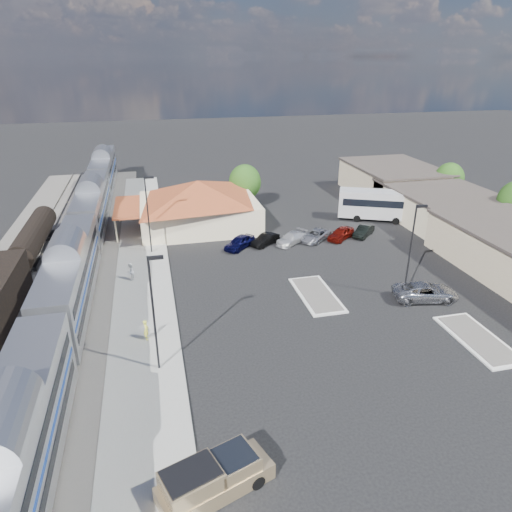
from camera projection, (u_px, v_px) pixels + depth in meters
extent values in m
plane|color=black|center=(282.00, 311.00, 40.70)|extent=(280.00, 280.00, 0.00)
cube|color=#4C4944|center=(47.00, 294.00, 43.41)|extent=(16.00, 100.00, 0.12)
cube|color=gray|center=(144.00, 293.00, 43.50)|extent=(5.50, 92.00, 0.18)
cube|color=silver|center=(11.00, 467.00, 21.50)|extent=(3.00, 20.00, 5.00)
cube|color=black|center=(23.00, 508.00, 22.60)|extent=(2.20, 16.00, 0.60)
cube|color=silver|center=(71.00, 276.00, 40.22)|extent=(3.00, 20.00, 5.00)
cube|color=black|center=(76.00, 303.00, 41.33)|extent=(2.20, 16.00, 0.60)
cube|color=silver|center=(93.00, 206.00, 58.95)|extent=(3.00, 20.00, 5.00)
cube|color=black|center=(96.00, 226.00, 60.05)|extent=(2.20, 16.00, 0.60)
cube|color=silver|center=(104.00, 170.00, 77.68)|extent=(3.00, 20.00, 5.00)
cube|color=black|center=(106.00, 186.00, 78.78)|extent=(2.20, 16.00, 0.60)
cylinder|color=black|center=(33.00, 235.00, 52.05)|extent=(2.80, 14.00, 2.80)
cube|color=black|center=(36.00, 250.00, 52.78)|extent=(2.20, 12.00, 0.60)
cube|color=beige|center=(199.00, 213.00, 60.43)|extent=(15.00, 12.00, 3.60)
pyramid|color=brown|center=(198.00, 190.00, 59.19)|extent=(15.30, 12.24, 2.60)
cube|color=brown|center=(127.00, 207.00, 57.92)|extent=(3.20, 9.60, 0.25)
cube|color=#C6B28C|center=(443.00, 208.00, 61.81)|extent=(12.00, 18.00, 4.00)
cube|color=#3F3833|center=(446.00, 193.00, 60.95)|extent=(12.40, 18.40, 0.30)
cube|color=#C6B28C|center=(393.00, 181.00, 74.20)|extent=(12.00, 16.00, 4.50)
cube|color=#3F3833|center=(394.00, 166.00, 73.23)|extent=(12.40, 16.40, 0.30)
cube|color=silver|center=(317.00, 295.00, 43.29)|extent=(3.30, 7.50, 0.15)
cube|color=#4C4944|center=(317.00, 294.00, 43.26)|extent=(2.70, 6.90, 0.10)
cube|color=silver|center=(478.00, 339.00, 36.47)|extent=(3.30, 7.50, 0.15)
cube|color=#4C4944|center=(478.00, 338.00, 36.43)|extent=(2.70, 6.90, 0.10)
cylinder|color=black|center=(154.00, 316.00, 31.24)|extent=(0.16, 0.16, 9.00)
cube|color=black|center=(156.00, 258.00, 29.60)|extent=(1.00, 0.25, 0.22)
cylinder|color=black|center=(148.00, 216.00, 50.85)|extent=(0.16, 0.16, 9.00)
cube|color=black|center=(149.00, 178.00, 49.21)|extent=(1.00, 0.25, 0.22)
cylinder|color=black|center=(410.00, 253.00, 41.41)|extent=(0.16, 0.16, 9.00)
cube|color=black|center=(422.00, 206.00, 39.77)|extent=(1.00, 0.25, 0.22)
cylinder|color=#382314|center=(446.00, 194.00, 70.50)|extent=(0.30, 0.30, 2.55)
ellipsoid|color=#244C15|center=(449.00, 179.00, 69.49)|extent=(4.41, 4.41, 4.87)
cylinder|color=#382314|center=(245.00, 200.00, 67.53)|extent=(0.30, 0.30, 2.73)
ellipsoid|color=#244C15|center=(245.00, 182.00, 66.46)|extent=(4.71, 4.71, 5.21)
cube|color=tan|center=(216.00, 483.00, 23.57)|extent=(6.41, 4.09, 0.99)
cube|color=tan|center=(215.00, 472.00, 23.27)|extent=(2.86, 2.73, 1.04)
cube|color=tan|center=(215.00, 471.00, 23.22)|extent=(3.42, 2.93, 1.20)
cylinder|color=black|center=(257.00, 482.00, 23.86)|extent=(0.85, 0.55, 0.79)
cylinder|color=black|center=(238.00, 457.00, 25.37)|extent=(0.85, 0.55, 0.79)
cylinder|color=black|center=(174.00, 489.00, 23.45)|extent=(0.85, 0.55, 0.79)
imported|color=#94969B|center=(425.00, 292.00, 42.27)|extent=(6.33, 3.80, 1.65)
cube|color=white|center=(387.00, 205.00, 62.17)|extent=(12.90, 7.88, 3.66)
cube|color=black|center=(387.00, 201.00, 61.99)|extent=(11.98, 7.49, 0.97)
cylinder|color=black|center=(421.00, 222.00, 60.97)|extent=(1.01, 0.69, 0.97)
cylinder|color=black|center=(418.00, 216.00, 63.23)|extent=(1.01, 0.69, 0.97)
cylinder|color=black|center=(357.00, 218.00, 62.46)|extent=(1.01, 0.69, 0.97)
cylinder|color=black|center=(357.00, 213.00, 64.72)|extent=(1.01, 0.69, 0.97)
imported|color=#D9D844|center=(146.00, 330.00, 36.00)|extent=(0.42, 0.63, 1.71)
imported|color=silver|center=(131.00, 272.00, 45.61)|extent=(0.91, 1.03, 1.79)
imported|color=#0B0B38|center=(240.00, 242.00, 53.74)|extent=(4.50, 4.32, 1.52)
imported|color=black|center=(265.00, 240.00, 54.72)|extent=(4.04, 3.54, 1.32)
imported|color=silver|center=(292.00, 238.00, 55.12)|extent=(4.85, 4.24, 1.34)
imported|color=#9C9EA5|center=(316.00, 235.00, 56.06)|extent=(5.01, 4.78, 1.32)
imported|color=maroon|center=(341.00, 233.00, 56.43)|extent=(4.53, 4.08, 1.49)
imported|color=black|center=(364.00, 231.00, 57.40)|extent=(3.95, 3.84, 1.35)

